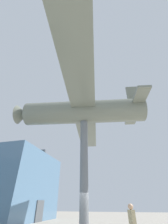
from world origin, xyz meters
name	(u,v)px	position (x,y,z in m)	size (l,w,h in m)	color
glass_pavilion_right	(9,185)	(9.42, 13.40, 4.20)	(11.51, 10.70, 8.98)	slate
support_pylon_central	(84,170)	(0.00, 0.00, 3.94)	(0.60, 0.60, 7.87)	slate
suspended_airplane	(82,112)	(-0.03, 0.17, 8.90)	(18.39, 11.93, 3.59)	slate
visitor_person	(132,221)	(-1.02, -2.87, 1.12)	(0.46, 0.39, 1.90)	#232328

